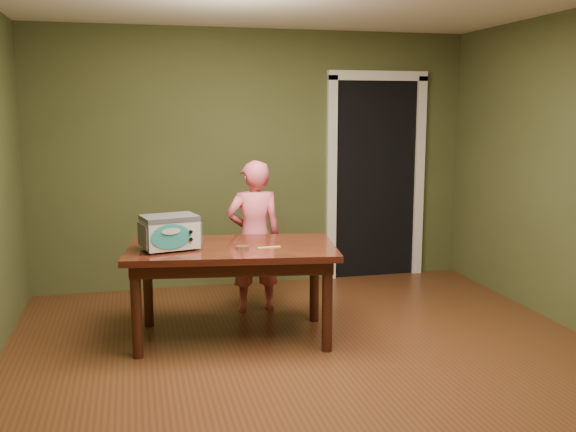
% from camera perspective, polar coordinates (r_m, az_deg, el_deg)
% --- Properties ---
extents(floor, '(5.00, 5.00, 0.00)m').
position_cam_1_polar(floor, '(4.52, 3.48, -14.01)').
color(floor, '#553218').
rests_on(floor, ground).
extents(room_shell, '(4.52, 5.02, 2.61)m').
position_cam_1_polar(room_shell, '(4.15, 3.72, 8.16)').
color(room_shell, '#484F2A').
rests_on(room_shell, ground).
extents(doorway, '(1.10, 0.66, 2.25)m').
position_cam_1_polar(doorway, '(7.24, 6.92, 3.47)').
color(doorway, black).
rests_on(doorway, ground).
extents(dining_table, '(1.71, 1.12, 0.75)m').
position_cam_1_polar(dining_table, '(5.04, -4.99, -3.77)').
color(dining_table, '#330F0B').
rests_on(dining_table, floor).
extents(toy_oven, '(0.47, 0.37, 0.26)m').
position_cam_1_polar(toy_oven, '(4.92, -10.47, -1.33)').
color(toy_oven, '#4C4F54').
rests_on(toy_oven, dining_table).
extents(baking_pan, '(0.10, 0.10, 0.02)m').
position_cam_1_polar(baking_pan, '(4.91, -4.07, -2.77)').
color(baking_pan, silver).
rests_on(baking_pan, dining_table).
extents(spatula, '(0.18, 0.04, 0.01)m').
position_cam_1_polar(spatula, '(4.93, -1.70, -2.80)').
color(spatula, '#E4E263').
rests_on(spatula, dining_table).
extents(child, '(0.50, 0.33, 1.36)m').
position_cam_1_polar(child, '(5.72, -3.02, -1.85)').
color(child, '#F16374').
rests_on(child, floor).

